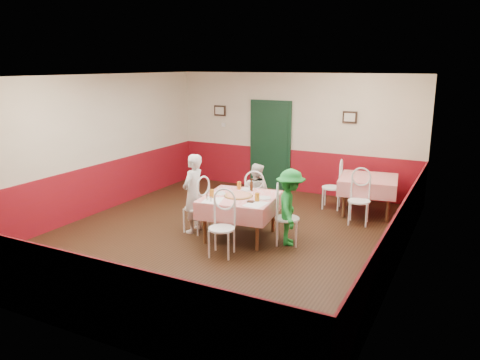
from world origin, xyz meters
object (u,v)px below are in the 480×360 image
at_px(chair_near, 222,229).
at_px(glass_c, 239,186).
at_px(main_table, 240,217).
at_px(beer_bottle, 251,185).
at_px(chair_second_b, 359,201).
at_px(diner_right, 290,207).
at_px(chair_far, 255,200).
at_px(diner_left, 193,193).
at_px(pizza, 238,195).
at_px(chair_left, 196,208).
at_px(glass_b, 257,197).
at_px(second_table, 367,195).
at_px(glass_a, 212,194).
at_px(chair_right, 287,218).
at_px(wallet, 251,202).
at_px(chair_second_a, 332,188).
at_px(diner_far, 256,193).

relative_size(chair_near, glass_c, 6.38).
height_order(main_table, beer_bottle, beer_bottle).
xyz_separation_m(chair_second_b, diner_right, (-0.80, -1.58, 0.20)).
bearing_deg(main_table, chair_far, 96.93).
bearing_deg(glass_c, diner_left, -142.63).
xyz_separation_m(main_table, pizza, (-0.02, -0.02, 0.40)).
height_order(chair_left, glass_b, glass_b).
bearing_deg(chair_left, glass_b, 95.31).
relative_size(second_table, glass_a, 7.72).
relative_size(glass_b, diner_right, 0.11).
bearing_deg(glass_b, diner_right, 26.88).
relative_size(chair_right, glass_b, 6.31).
height_order(chair_second_b, wallet, chair_second_b).
height_order(glass_b, wallet, glass_b).
height_order(main_table, chair_near, chair_near).
relative_size(main_table, glass_c, 8.65).
bearing_deg(chair_right, chair_second_a, -22.80).
bearing_deg(glass_a, beer_bottle, 60.56).
bearing_deg(beer_bottle, glass_a, -119.44).
height_order(chair_near, chair_second_b, same).
height_order(second_table, chair_second_b, chair_second_b).
xyz_separation_m(beer_bottle, diner_right, (0.87, -0.29, -0.21)).
distance_m(second_table, pizza, 3.02).
bearing_deg(diner_right, second_table, -39.80).
distance_m(second_table, chair_left, 3.59).
xyz_separation_m(chair_left, glass_a, (0.46, -0.21, 0.38)).
height_order(chair_far, diner_right, diner_right).
distance_m(chair_right, diner_far, 1.24).
xyz_separation_m(glass_b, diner_right, (0.50, 0.25, -0.18)).
bearing_deg(glass_a, chair_right, 18.91).
distance_m(chair_second_b, diner_far, 1.97).
bearing_deg(chair_left, diner_far, 150.79).
bearing_deg(diner_left, glass_c, 127.63).
distance_m(pizza, diner_left, 0.88).
bearing_deg(chair_second_a, diner_left, -43.57).
relative_size(diner_far, diner_right, 0.89).
relative_size(beer_bottle, wallet, 1.88).
height_order(glass_b, diner_far, diner_far).
bearing_deg(chair_right, diner_far, 29.86).
bearing_deg(glass_a, diner_far, 77.29).
bearing_deg(main_table, chair_left, -173.07).
xyz_separation_m(chair_second_a, pizza, (-0.96, -2.46, 0.33)).
height_order(chair_left, glass_c, glass_c).
distance_m(chair_far, diner_left, 1.27).
height_order(chair_far, chair_near, same).
relative_size(main_table, glass_a, 8.41).
xyz_separation_m(glass_a, wallet, (0.71, 0.07, -0.06)).
bearing_deg(diner_right, chair_second_b, -47.68).
bearing_deg(glass_b, glass_a, -167.42).
distance_m(beer_bottle, diner_right, 0.94).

